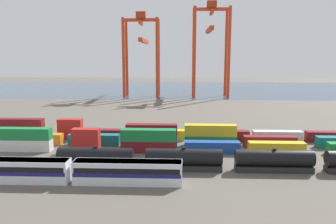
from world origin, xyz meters
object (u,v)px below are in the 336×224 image
(shipping_container_11, at_px, (37,139))
(shipping_container_19, at_px, (21,133))
(shipping_container_7, at_px, (276,148))
(shipping_container_12, at_px, (94,140))
(freight_tank_row, at_px, (229,160))
(gantry_crane_central, at_px, (211,40))
(shipping_container_13, at_px, (152,140))
(shipping_container_4, at_px, (149,146))
(passenger_train, at_px, (72,170))
(gantry_crane_west, at_px, (142,47))
(shipping_container_6, at_px, (212,147))
(shipping_container_2, at_px, (86,146))

(shipping_container_11, xyz_separation_m, shipping_container_19, (-6.83, 5.52, 0.00))
(shipping_container_7, bearing_deg, shipping_container_11, 174.31)
(shipping_container_11, relative_size, shipping_container_12, 1.00)
(freight_tank_row, bearing_deg, gantry_crane_central, 87.19)
(shipping_container_13, bearing_deg, shipping_container_4, -91.89)
(passenger_train, relative_size, gantry_crane_west, 0.86)
(shipping_container_19, xyz_separation_m, gantry_crane_central, (56.08, 94.22, 27.85))
(passenger_train, height_order, shipping_container_6, passenger_train)
(shipping_container_6, distance_m, gantry_crane_central, 109.17)
(shipping_container_11, bearing_deg, shipping_container_7, -5.69)
(shipping_container_7, relative_size, gantry_crane_central, 0.25)
(shipping_container_7, height_order, shipping_container_12, same)
(passenger_train, bearing_deg, shipping_container_13, 64.77)
(gantry_crane_central, bearing_deg, shipping_container_11, -116.28)
(shipping_container_4, height_order, gantry_crane_central, gantry_crane_central)
(shipping_container_7, bearing_deg, shipping_container_13, 168.75)
(shipping_container_13, bearing_deg, shipping_container_19, 170.91)
(shipping_container_11, xyz_separation_m, shipping_container_13, (27.68, 0.00, 0.00))
(shipping_container_4, distance_m, shipping_container_19, 36.06)
(gantry_crane_central, bearing_deg, shipping_container_13, -102.20)
(shipping_container_4, bearing_deg, gantry_crane_west, 97.55)
(shipping_container_11, relative_size, gantry_crane_central, 0.25)
(freight_tank_row, xyz_separation_m, gantry_crane_west, (-30.01, 116.96, 23.77))
(shipping_container_2, xyz_separation_m, gantry_crane_central, (35.73, 105.27, 27.85))
(passenger_train, relative_size, shipping_container_6, 3.07)
(freight_tank_row, relative_size, shipping_container_2, 10.58)
(freight_tank_row, height_order, shipping_container_19, freight_tank_row)
(gantry_crane_west, distance_m, gantry_crane_central, 35.89)
(shipping_container_2, distance_m, shipping_container_13, 15.19)
(shipping_container_13, bearing_deg, shipping_container_6, -21.82)
(shipping_container_11, distance_m, shipping_container_13, 27.68)
(passenger_train, relative_size, shipping_container_13, 3.07)
(shipping_container_2, bearing_deg, shipping_container_4, 0.00)
(passenger_train, distance_m, gantry_crane_central, 130.79)
(shipping_container_11, distance_m, shipping_container_19, 8.79)
(shipping_container_4, distance_m, shipping_container_7, 27.94)
(shipping_container_2, distance_m, gantry_crane_west, 108.38)
(shipping_container_13, xyz_separation_m, gantry_crane_central, (21.57, 99.74, 27.85))
(shipping_container_4, height_order, shipping_container_7, same)
(passenger_train, height_order, gantry_crane_central, gantry_crane_central)
(shipping_container_13, bearing_deg, gantry_crane_central, 77.80)
(shipping_container_12, xyz_separation_m, gantry_crane_west, (-0.33, 100.04, 24.56))
(freight_tank_row, distance_m, shipping_container_2, 32.10)
(freight_tank_row, relative_size, shipping_container_7, 5.28)
(shipping_container_13, xyz_separation_m, gantry_crane_west, (-14.16, 100.04, 24.56))
(shipping_container_2, xyz_separation_m, shipping_container_11, (-13.52, 5.52, 0.00))
(shipping_container_19, height_order, gantry_crane_central, gantry_crane_central)
(shipping_container_2, bearing_deg, shipping_container_13, 21.31)
(shipping_container_6, relative_size, shipping_container_11, 1.00)
(shipping_container_7, xyz_separation_m, shipping_container_13, (-27.76, 5.52, 0.00))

